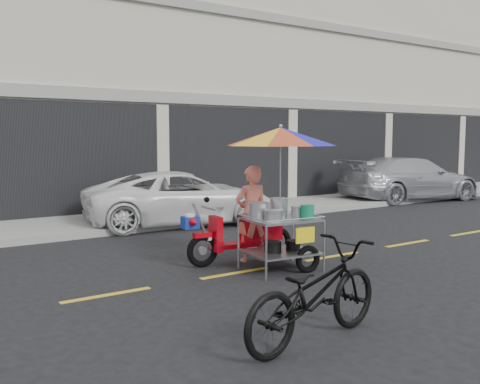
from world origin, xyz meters
TOP-DOWN VIEW (x-y plane):
  - ground at (0.00, 0.00)m, footprint 90.00×90.00m
  - sidewalk at (0.00, 5.50)m, footprint 45.00×3.00m
  - shophouse_block at (2.82, 10.59)m, footprint 36.00×8.11m
  - centerline at (0.00, 0.00)m, footprint 42.00×0.10m
  - white_pickup at (-0.48, 4.53)m, footprint 4.79×2.84m
  - silver_pickup at (7.91, 4.59)m, footprint 5.12×2.71m
  - near_bicycle at (-2.87, -2.70)m, footprint 1.98×0.93m
  - food_vendor_rig at (-1.31, 0.08)m, footprint 2.23×1.94m

SIDE VIEW (x-z plane):
  - ground at x=0.00m, z-range 0.00..0.00m
  - centerline at x=0.00m, z-range 0.00..0.01m
  - sidewalk at x=0.00m, z-range 0.00..0.15m
  - near_bicycle at x=-2.87m, z-range 0.00..1.00m
  - white_pickup at x=-0.48m, z-range 0.00..1.25m
  - silver_pickup at x=7.91m, z-range 0.00..1.41m
  - food_vendor_rig at x=-1.31m, z-range 0.29..2.53m
  - shophouse_block at x=2.82m, z-range -0.96..9.44m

